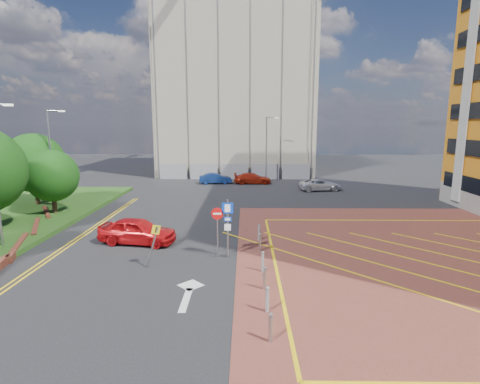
{
  "coord_description": "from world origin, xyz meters",
  "views": [
    {
      "loc": [
        1.45,
        -18.36,
        7.17
      ],
      "look_at": [
        1.12,
        3.82,
        3.1
      ],
      "focal_mm": 28.0,
      "sensor_mm": 36.0,
      "label": 1
    }
  ],
  "objects_px": {
    "lamp_back": "(267,147)",
    "sign_cluster": "(224,223)",
    "car_red_left": "(137,231)",
    "warning_sign": "(154,241)",
    "tree_d": "(34,163)",
    "tree_c": "(52,176)",
    "car_silver_back": "(320,185)",
    "lamp_left_far": "(52,155)",
    "car_blue_back": "(215,178)",
    "car_red_back": "(253,178)"
  },
  "relations": [
    {
      "from": "tree_c",
      "to": "car_blue_back",
      "type": "xyz_separation_m",
      "value": [
        11.31,
        16.3,
        -2.55
      ]
    },
    {
      "from": "car_blue_back",
      "to": "car_silver_back",
      "type": "bearing_deg",
      "value": -118.36
    },
    {
      "from": "tree_d",
      "to": "lamp_back",
      "type": "relative_size",
      "value": 0.76
    },
    {
      "from": "sign_cluster",
      "to": "car_blue_back",
      "type": "distance_m",
      "value": 25.47
    },
    {
      "from": "tree_d",
      "to": "car_silver_back",
      "type": "relative_size",
      "value": 1.32
    },
    {
      "from": "lamp_back",
      "to": "car_red_left",
      "type": "distance_m",
      "value": 26.55
    },
    {
      "from": "lamp_left_far",
      "to": "car_red_back",
      "type": "height_order",
      "value": "lamp_left_far"
    },
    {
      "from": "car_red_left",
      "to": "car_silver_back",
      "type": "height_order",
      "value": "car_red_left"
    },
    {
      "from": "car_blue_back",
      "to": "tree_c",
      "type": "bearing_deg",
      "value": 137.8
    },
    {
      "from": "car_red_back",
      "to": "car_silver_back",
      "type": "bearing_deg",
      "value": -124.25
    },
    {
      "from": "tree_c",
      "to": "tree_d",
      "type": "xyz_separation_m",
      "value": [
        -3.0,
        3.0,
        0.68
      ]
    },
    {
      "from": "car_red_back",
      "to": "lamp_back",
      "type": "bearing_deg",
      "value": -49.55
    },
    {
      "from": "lamp_back",
      "to": "car_red_left",
      "type": "relative_size",
      "value": 1.73
    },
    {
      "from": "lamp_back",
      "to": "car_red_left",
      "type": "xyz_separation_m",
      "value": [
        -9.16,
        -24.66,
        -3.57
      ]
    },
    {
      "from": "tree_d",
      "to": "car_red_left",
      "type": "height_order",
      "value": "tree_d"
    },
    {
      "from": "car_red_left",
      "to": "warning_sign",
      "type": "bearing_deg",
      "value": -143.42
    },
    {
      "from": "tree_d",
      "to": "car_silver_back",
      "type": "height_order",
      "value": "tree_d"
    },
    {
      "from": "lamp_back",
      "to": "warning_sign",
      "type": "xyz_separation_m",
      "value": [
        -7.19,
        -28.58,
        -2.93
      ]
    },
    {
      "from": "car_blue_back",
      "to": "car_silver_back",
      "type": "xyz_separation_m",
      "value": [
        11.74,
        -4.49,
        -0.01
      ]
    },
    {
      "from": "lamp_left_far",
      "to": "car_red_left",
      "type": "bearing_deg",
      "value": -42.84
    },
    {
      "from": "sign_cluster",
      "to": "car_blue_back",
      "type": "height_order",
      "value": "sign_cluster"
    },
    {
      "from": "tree_c",
      "to": "car_silver_back",
      "type": "height_order",
      "value": "tree_c"
    },
    {
      "from": "lamp_left_far",
      "to": "warning_sign",
      "type": "bearing_deg",
      "value": -48.05
    },
    {
      "from": "car_red_back",
      "to": "car_silver_back",
      "type": "relative_size",
      "value": 0.98
    },
    {
      "from": "lamp_back",
      "to": "car_silver_back",
      "type": "height_order",
      "value": "lamp_back"
    },
    {
      "from": "warning_sign",
      "to": "car_red_left",
      "type": "height_order",
      "value": "warning_sign"
    },
    {
      "from": "tree_c",
      "to": "warning_sign",
      "type": "bearing_deg",
      "value": -45.52
    },
    {
      "from": "lamp_left_far",
      "to": "car_silver_back",
      "type": "height_order",
      "value": "lamp_left_far"
    },
    {
      "from": "sign_cluster",
      "to": "car_red_back",
      "type": "distance_m",
      "value": 25.48
    },
    {
      "from": "tree_c",
      "to": "sign_cluster",
      "type": "distance_m",
      "value": 16.53
    },
    {
      "from": "lamp_back",
      "to": "sign_cluster",
      "type": "relative_size",
      "value": 2.5
    },
    {
      "from": "lamp_left_far",
      "to": "car_red_left",
      "type": "height_order",
      "value": "lamp_left_far"
    },
    {
      "from": "car_red_left",
      "to": "car_red_back",
      "type": "bearing_deg",
      "value": -7.85
    },
    {
      "from": "warning_sign",
      "to": "car_red_back",
      "type": "relative_size",
      "value": 0.5
    },
    {
      "from": "lamp_back",
      "to": "car_red_back",
      "type": "distance_m",
      "value": 4.43
    },
    {
      "from": "lamp_left_far",
      "to": "tree_c",
      "type": "bearing_deg",
      "value": -65.29
    },
    {
      "from": "tree_c",
      "to": "warning_sign",
      "type": "distance_m",
      "value": 14.93
    },
    {
      "from": "tree_c",
      "to": "lamp_back",
      "type": "xyz_separation_m",
      "value": [
        17.58,
        18.0,
        1.17
      ]
    },
    {
      "from": "lamp_back",
      "to": "lamp_left_far",
      "type": "bearing_deg",
      "value": -139.14
    },
    {
      "from": "sign_cluster",
      "to": "warning_sign",
      "type": "bearing_deg",
      "value": -155.38
    },
    {
      "from": "warning_sign",
      "to": "car_blue_back",
      "type": "bearing_deg",
      "value": 88.03
    },
    {
      "from": "car_red_left",
      "to": "car_silver_back",
      "type": "relative_size",
      "value": 1.01
    },
    {
      "from": "car_red_back",
      "to": "car_silver_back",
      "type": "xyz_separation_m",
      "value": [
        7.25,
        -4.54,
        -0.01
      ]
    },
    {
      "from": "sign_cluster",
      "to": "tree_d",
      "type": "bearing_deg",
      "value": 144.42
    },
    {
      "from": "tree_c",
      "to": "tree_d",
      "type": "bearing_deg",
      "value": 135.0
    },
    {
      "from": "lamp_left_far",
      "to": "lamp_back",
      "type": "height_order",
      "value": "lamp_left_far"
    },
    {
      "from": "tree_c",
      "to": "tree_d",
      "type": "height_order",
      "value": "tree_d"
    },
    {
      "from": "lamp_left_far",
      "to": "car_red_left",
      "type": "relative_size",
      "value": 1.73
    },
    {
      "from": "lamp_back",
      "to": "car_silver_back",
      "type": "distance_m",
      "value": 9.06
    },
    {
      "from": "car_red_left",
      "to": "car_blue_back",
      "type": "relative_size",
      "value": 1.19
    }
  ]
}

